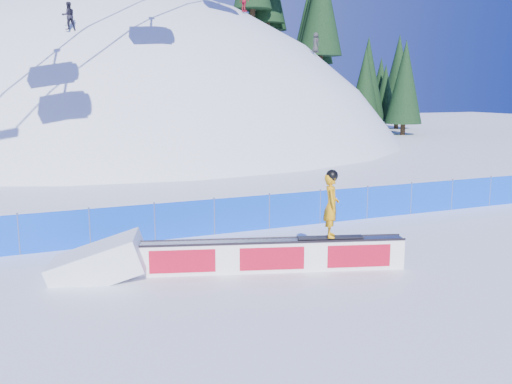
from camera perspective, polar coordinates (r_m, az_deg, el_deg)
name	(u,v)px	position (r m, az deg, el deg)	size (l,w,h in m)	color
ground	(367,261)	(16.47, 11.08, -6.78)	(160.00, 160.00, 0.00)	white
snow_hill	(124,319)	(60.18, -13.09, -12.24)	(64.00, 64.00, 64.00)	white
treeline	(340,40)	(61.44, 8.44, 14.80)	(23.15, 13.01, 21.37)	#302013
safety_fence	(295,209)	(20.07, 3.94, -1.75)	(22.05, 0.05, 1.30)	blue
rail_box	(271,255)	(15.21, 1.50, -6.36)	(6.99, 2.59, 0.86)	white
snow_ramp	(99,276)	(15.44, -15.40, -8.13)	(2.31, 1.54, 0.87)	white
snowboarder	(331,205)	(15.17, 7.54, -1.26)	(1.78, 0.82, 1.84)	black
distant_skiers	(166,3)	(46.13, -8.97, 18.19)	(20.95, 12.94, 7.22)	black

